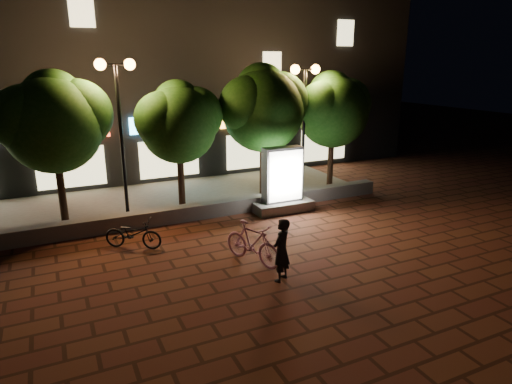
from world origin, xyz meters
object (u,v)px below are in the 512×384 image
rider (281,250)px  street_lamp_left (118,98)px  tree_left (54,119)px  tree_mid (179,119)px  street_lamp_right (305,96)px  scooter_pink (252,243)px  scooter_parked (133,234)px  tree_far_right (333,107)px  tree_right (264,105)px  ad_kiosk (282,185)px

rider → street_lamp_left: bearing=-101.2°
tree_left → tree_mid: tree_left is taller
street_lamp_left → street_lamp_right: size_ratio=1.04×
scooter_pink → scooter_parked: (-2.68, 2.34, -0.12)m
tree_mid → tree_far_right: size_ratio=0.95×
street_lamp_right → street_lamp_left: bearing=180.0°
tree_left → tree_mid: size_ratio=1.09×
tree_left → tree_right: size_ratio=0.97×
street_lamp_left → ad_kiosk: (5.14, -1.70, -3.09)m
tree_right → ad_kiosk: size_ratio=2.19×
ad_kiosk → tree_left: bearing=164.5°
tree_mid → scooter_pink: (0.31, -5.44, -2.65)m
tree_mid → scooter_pink: bearing=-86.7°
tree_far_right → ad_kiosk: size_ratio=2.06×
tree_left → scooter_parked: tree_left is taller
rider → scooter_parked: rider is taller
tree_mid → rider: 7.08m
ad_kiosk → rider: (-2.56, -4.67, -0.14)m
ad_kiosk → scooter_pink: ad_kiosk is taller
tree_left → scooter_parked: bearing=-62.3°
ad_kiosk → tree_right: bearing=83.8°
tree_left → street_lamp_right: size_ratio=0.98×
tree_left → street_lamp_right: bearing=-1.7°
street_lamp_left → tree_left: bearing=172.3°
street_lamp_right → rider: bearing=-124.7°
tree_far_right → street_lamp_left: bearing=-178.2°
tree_left → tree_right: tree_right is taller
rider → scooter_parked: 4.59m
tree_mid → street_lamp_right: (4.95, -0.26, 0.68)m
tree_left → scooter_pink: tree_left is taller
tree_far_right → street_lamp_right: bearing=-170.4°
scooter_parked → tree_left: bearing=61.0°
tree_left → ad_kiosk: bearing=-15.5°
tree_left → rider: size_ratio=3.06×
ad_kiosk → scooter_pink: bearing=-128.6°
tree_left → tree_mid: 4.00m
street_lamp_right → scooter_pink: size_ratio=2.65×
tree_far_right → rider: (-5.97, -6.64, -2.57)m
street_lamp_right → rider: 8.35m
tree_right → rider: size_ratio=3.17×
street_lamp_left → scooter_pink: size_ratio=2.76×
ad_kiosk → scooter_parked: ad_kiosk is taller
street_lamp_left → scooter_pink: street_lamp_left is taller
tree_mid → scooter_parked: 4.79m
ad_kiosk → scooter_pink: (-2.78, -3.48, -0.37)m
tree_mid → street_lamp_right: 5.00m
street_lamp_right → scooter_parked: street_lamp_right is taller
tree_mid → tree_far_right: bearing=0.0°
scooter_pink → street_lamp_left: bearing=91.8°
tree_mid → street_lamp_left: (-2.05, -0.26, 0.81)m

